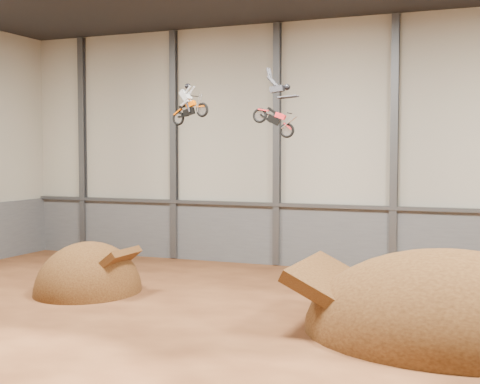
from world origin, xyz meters
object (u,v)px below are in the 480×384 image
object	(u,v)px
landing_ramp	(450,334)
fmx_rider_b	(270,103)
fmx_rider_a	(191,100)
takeoff_ramp	(89,292)

from	to	relation	value
landing_ramp	fmx_rider_b	world-z (taller)	fmx_rider_b
landing_ramp	fmx_rider_a	size ratio (longest dim) A/B	5.10
landing_ramp	fmx_rider_a	distance (m)	14.96
takeoff_ramp	fmx_rider_b	xyz separation A→B (m)	(8.78, 0.64, 8.65)
fmx_rider_b	landing_ramp	bearing A→B (deg)	-14.61
takeoff_ramp	landing_ramp	world-z (taller)	landing_ramp
takeoff_ramp	landing_ramp	size ratio (longest dim) A/B	0.52
landing_ramp	takeoff_ramp	bearing A→B (deg)	175.74
landing_ramp	fmx_rider_a	world-z (taller)	fmx_rider_a
fmx_rider_a	fmx_rider_b	world-z (taller)	fmx_rider_b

